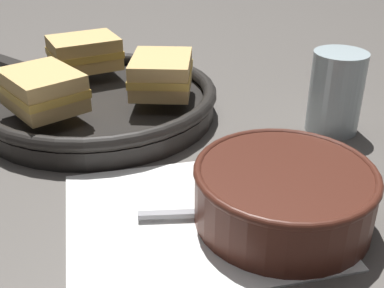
# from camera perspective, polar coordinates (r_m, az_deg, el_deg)

# --- Properties ---
(ground_plane) EXTENTS (4.00, 4.00, 0.00)m
(ground_plane) POSITION_cam_1_polar(r_m,az_deg,el_deg) (0.53, 1.54, -4.30)
(ground_plane) COLOR #56514C
(napkin) EXTENTS (0.28, 0.25, 0.00)m
(napkin) POSITION_cam_1_polar(r_m,az_deg,el_deg) (0.47, 0.50, -8.60)
(napkin) COLOR white
(napkin) RESTS_ON ground_plane
(soup_bowl) EXTENTS (0.17, 0.17, 0.06)m
(soup_bowl) POSITION_cam_1_polar(r_m,az_deg,el_deg) (0.46, 10.81, -5.50)
(soup_bowl) COLOR #4C2319
(soup_bowl) RESTS_ON ground_plane
(spoon) EXTENTS (0.15, 0.03, 0.01)m
(spoon) POSITION_cam_1_polar(r_m,az_deg,el_deg) (0.47, 6.40, -7.95)
(spoon) COLOR #9E9EA3
(spoon) RESTS_ON napkin
(skillet) EXTENTS (0.39, 0.37, 0.04)m
(skillet) POSITION_cam_1_polar(r_m,az_deg,el_deg) (0.68, -10.97, 5.10)
(skillet) COLOR black
(skillet) RESTS_ON ground_plane
(sandwich_near_left) EXTENTS (0.12, 0.11, 0.05)m
(sandwich_near_left) POSITION_cam_1_polar(r_m,az_deg,el_deg) (0.75, -12.64, 10.54)
(sandwich_near_left) COLOR #DBB26B
(sandwich_near_left) RESTS_ON skillet
(sandwich_near_right) EXTENTS (0.12, 0.13, 0.05)m
(sandwich_near_right) POSITION_cam_1_polar(r_m,az_deg,el_deg) (0.62, -17.27, 6.15)
(sandwich_near_right) COLOR #DBB26B
(sandwich_near_right) RESTS_ON skillet
(sandwich_far_left) EXTENTS (0.09, 0.11, 0.05)m
(sandwich_far_left) POSITION_cam_1_polar(r_m,az_deg,el_deg) (0.64, -3.63, 8.31)
(sandwich_far_left) COLOR #DBB26B
(sandwich_far_left) RESTS_ON skillet
(drinking_glass) EXTENTS (0.07, 0.07, 0.10)m
(drinking_glass) POSITION_cam_1_polar(r_m,az_deg,el_deg) (0.64, 16.67, 5.90)
(drinking_glass) COLOR silver
(drinking_glass) RESTS_ON ground_plane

